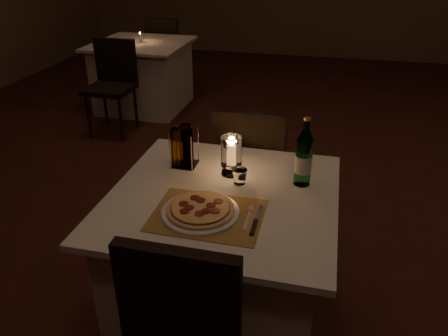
% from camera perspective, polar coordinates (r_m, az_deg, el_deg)
% --- Properties ---
extents(floor, '(8.00, 10.00, 0.02)m').
position_cam_1_polar(floor, '(3.02, 7.86, -8.01)').
color(floor, '#4A1F17').
rests_on(floor, ground).
extents(main_table, '(1.00, 1.00, 0.74)m').
position_cam_1_polar(main_table, '(2.15, -0.13, -11.77)').
color(main_table, white).
rests_on(main_table, ground).
extents(chair_far, '(0.42, 0.42, 0.90)m').
position_cam_1_polar(chair_far, '(2.64, 3.59, 0.86)').
color(chair_far, black).
rests_on(chair_far, ground).
extents(placemat, '(0.45, 0.34, 0.00)m').
position_cam_1_polar(placemat, '(1.80, -2.15, -6.16)').
color(placemat, '#B3833E').
rests_on(placemat, main_table).
extents(plate, '(0.32, 0.32, 0.01)m').
position_cam_1_polar(plate, '(1.80, -3.08, -5.79)').
color(plate, white).
rests_on(plate, placemat).
extents(pizza, '(0.28, 0.28, 0.02)m').
position_cam_1_polar(pizza, '(1.79, -3.10, -5.35)').
color(pizza, '#D8B77F').
rests_on(pizza, plate).
extents(fork, '(0.02, 0.18, 0.00)m').
position_cam_1_polar(fork, '(1.79, 3.26, -6.17)').
color(fork, silver).
rests_on(fork, placemat).
extents(knife, '(0.02, 0.22, 0.01)m').
position_cam_1_polar(knife, '(1.73, 4.02, -7.32)').
color(knife, black).
rests_on(knife, placemat).
extents(tumbler, '(0.07, 0.07, 0.07)m').
position_cam_1_polar(tumbler, '(2.01, 2.05, -1.10)').
color(tumbler, white).
rests_on(tumbler, main_table).
extents(water_bottle, '(0.08, 0.08, 0.33)m').
position_cam_1_polar(water_bottle, '(1.99, 10.37, 1.27)').
color(water_bottle, '#5CAB64').
rests_on(water_bottle, main_table).
extents(hurricane_candle, '(0.10, 0.10, 0.19)m').
position_cam_1_polar(hurricane_candle, '(2.05, 0.97, 2.02)').
color(hurricane_candle, white).
rests_on(hurricane_candle, main_table).
extents(cruet_caddy, '(0.12, 0.12, 0.21)m').
position_cam_1_polar(cruet_caddy, '(2.14, -5.30, 2.58)').
color(cruet_caddy, white).
rests_on(cruet_caddy, main_table).
extents(neighbor_table_left, '(1.00, 1.00, 0.74)m').
position_cam_1_polar(neighbor_table_left, '(5.12, -10.47, 11.83)').
color(neighbor_table_left, white).
rests_on(neighbor_table_left, ground).
extents(neighbor_chair_la, '(0.42, 0.42, 0.90)m').
position_cam_1_polar(neighbor_chair_la, '(4.46, -14.32, 11.40)').
color(neighbor_chair_la, black).
rests_on(neighbor_chair_la, ground).
extents(neighbor_chair_lb, '(0.42, 0.42, 0.90)m').
position_cam_1_polar(neighbor_chair_lb, '(5.72, -7.72, 15.50)').
color(neighbor_chair_lb, black).
rests_on(neighbor_chair_lb, ground).
extents(neighbor_candle_left, '(0.03, 0.03, 0.11)m').
position_cam_1_polar(neighbor_candle_left, '(5.03, -10.88, 16.36)').
color(neighbor_candle_left, white).
rests_on(neighbor_candle_left, neighbor_table_left).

